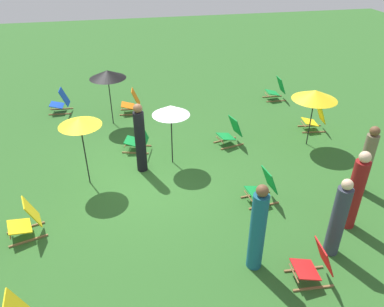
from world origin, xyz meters
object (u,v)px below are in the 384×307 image
deckchair_7 (132,103)px  umbrella_2 (171,110)px  deckchair_9 (277,90)px  person_3 (355,192)px  umbrella_3 (315,95)px  deckchair_0 (263,187)px  deckchair_6 (61,102)px  umbrella_1 (80,122)px  person_2 (258,230)px  deckchair_4 (26,220)px  deckchair_1 (314,264)px  person_0 (338,219)px  deckchair_5 (231,132)px  person_1 (366,161)px  person_4 (140,139)px  umbrella_0 (107,74)px  deckchair_3 (315,119)px  deckchair_8 (138,138)px

deckchair_7 → umbrella_2: 3.77m
deckchair_9 → person_3: (6.83, -1.21, 0.51)m
umbrella_3 → person_3: 3.58m
deckchair_0 → deckchair_6: 7.90m
umbrella_1 → person_2: size_ratio=0.97×
deckchair_0 → person_2: bearing=-31.7°
deckchair_4 → umbrella_3: 7.87m
deckchair_6 → deckchair_7: bearing=81.3°
deckchair_1 → deckchair_6: (-8.45, -5.10, 0.00)m
deckchair_4 → deckchair_9: size_ratio=1.03×
person_0 → person_2: bearing=-127.7°
person_2 → deckchair_9: bearing=88.4°
deckchair_5 → person_1: bearing=26.6°
deckchair_4 → person_1: (-0.01, 7.63, 0.47)m
deckchair_4 → deckchair_0: bearing=75.4°
person_2 → umbrella_1: bearing=156.4°
deckchair_0 → deckchair_4: size_ratio=0.97×
umbrella_2 → person_4: bearing=-77.1°
person_1 → person_2: (1.75, -3.33, 0.06)m
deckchair_0 → person_1: size_ratio=0.48×
person_0 → deckchair_7: bearing=166.1°
deckchair_0 → person_3: bearing=45.1°
umbrella_0 → umbrella_2: umbrella_0 is taller
person_1 → person_2: size_ratio=0.93×
deckchair_6 → deckchair_7: same height
umbrella_2 → deckchair_4: bearing=-57.2°
umbrella_2 → deckchair_1: bearing=22.7°
umbrella_0 → deckchair_5: bearing=58.5°
deckchair_1 → umbrella_1: (-3.92, -4.04, 1.33)m
umbrella_2 → person_3: size_ratio=0.92×
deckchair_7 → person_3: 7.90m
deckchair_1 → person_2: size_ratio=0.45×
person_3 → deckchair_4: bearing=93.6°
deckchair_1 → deckchair_4: bearing=-110.0°
umbrella_3 → person_2: size_ratio=0.91×
umbrella_2 → person_1: bearing=63.2°
deckchair_9 → person_0: size_ratio=0.48×
deckchair_7 → person_3: size_ratio=0.45×
deckchair_3 → deckchair_9: 2.57m
deckchair_0 → deckchair_9: 6.27m
deckchair_5 → umbrella_3: size_ratio=0.50×
person_0 → person_3: 0.98m
deckchair_3 → umbrella_0: bearing=-98.5°
deckchair_9 → person_1: (5.74, -0.22, 0.47)m
person_4 → deckchair_7: bearing=-163.5°
umbrella_3 → deckchair_8: bearing=-97.9°
deckchair_8 → umbrella_2: (0.86, 0.85, 1.18)m
umbrella_2 → person_0: person_0 is taller
deckchair_9 → umbrella_3: umbrella_3 is taller
deckchair_5 → deckchair_6: 6.08m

